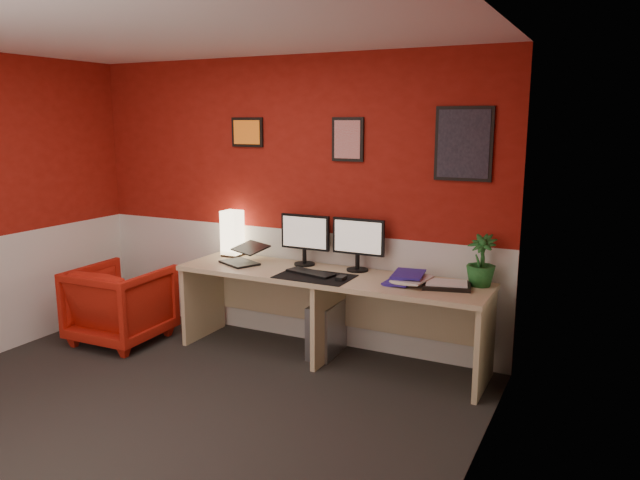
# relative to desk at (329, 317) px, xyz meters

# --- Properties ---
(ground) EXTENTS (4.00, 3.50, 0.01)m
(ground) POSITION_rel_desk_xyz_m (-0.58, -1.41, -0.36)
(ground) COLOR black
(ground) RESTS_ON ground
(ceiling) EXTENTS (4.00, 3.50, 0.01)m
(ceiling) POSITION_rel_desk_xyz_m (-0.58, -1.41, 2.13)
(ceiling) COLOR white
(ceiling) RESTS_ON ground
(wall_back) EXTENTS (4.00, 0.01, 2.50)m
(wall_back) POSITION_rel_desk_xyz_m (-0.58, 0.34, 0.89)
(wall_back) COLOR maroon
(wall_back) RESTS_ON ground
(wall_right) EXTENTS (0.01, 3.50, 2.50)m
(wall_right) POSITION_rel_desk_xyz_m (1.42, -1.41, 0.89)
(wall_right) COLOR maroon
(wall_right) RESTS_ON ground
(wainscot_back) EXTENTS (4.00, 0.01, 1.00)m
(wainscot_back) POSITION_rel_desk_xyz_m (-0.58, 0.34, 0.14)
(wainscot_back) COLOR silver
(wainscot_back) RESTS_ON ground
(wainscot_right) EXTENTS (0.01, 3.50, 1.00)m
(wainscot_right) POSITION_rel_desk_xyz_m (1.42, -1.41, 0.14)
(wainscot_right) COLOR silver
(wainscot_right) RESTS_ON ground
(desk) EXTENTS (2.60, 0.65, 0.73)m
(desk) POSITION_rel_desk_xyz_m (0.00, 0.00, 0.00)
(desk) COLOR tan
(desk) RESTS_ON ground
(shoji_lamp) EXTENTS (0.16, 0.16, 0.40)m
(shoji_lamp) POSITION_rel_desk_xyz_m (-1.08, 0.22, 0.56)
(shoji_lamp) COLOR #FFE5B2
(shoji_lamp) RESTS_ON desk
(laptop) EXTENTS (0.40, 0.35, 0.22)m
(laptop) POSITION_rel_desk_xyz_m (-0.85, -0.02, 0.47)
(laptop) COLOR black
(laptop) RESTS_ON desk
(monitor_left) EXTENTS (0.45, 0.06, 0.58)m
(monitor_left) POSITION_rel_desk_xyz_m (-0.33, 0.20, 0.66)
(monitor_left) COLOR black
(monitor_left) RESTS_ON desk
(monitor_right) EXTENTS (0.45, 0.06, 0.58)m
(monitor_right) POSITION_rel_desk_xyz_m (0.16, 0.21, 0.66)
(monitor_right) COLOR black
(monitor_right) RESTS_ON desk
(desk_mat) EXTENTS (0.60, 0.38, 0.01)m
(desk_mat) POSITION_rel_desk_xyz_m (-0.06, -0.12, 0.37)
(desk_mat) COLOR black
(desk_mat) RESTS_ON desk
(keyboard) EXTENTS (0.44, 0.23, 0.02)m
(keyboard) POSITION_rel_desk_xyz_m (-0.13, -0.08, 0.38)
(keyboard) COLOR black
(keyboard) RESTS_ON desk_mat
(mouse) EXTENTS (0.06, 0.10, 0.03)m
(mouse) POSITION_rel_desk_xyz_m (0.17, -0.14, 0.39)
(mouse) COLOR black
(mouse) RESTS_ON desk_mat
(book_bottom) EXTENTS (0.21, 0.28, 0.03)m
(book_bottom) POSITION_rel_desk_xyz_m (0.51, -0.01, 0.38)
(book_bottom) COLOR #332197
(book_bottom) RESTS_ON desk
(book_middle) EXTENTS (0.27, 0.34, 0.02)m
(book_middle) POSITION_rel_desk_xyz_m (0.59, 0.01, 0.41)
(book_middle) COLOR silver
(book_middle) RESTS_ON book_bottom
(book_top) EXTENTS (0.27, 0.34, 0.03)m
(book_top) POSITION_rel_desk_xyz_m (0.55, 0.01, 0.43)
(book_top) COLOR #332197
(book_top) RESTS_ON book_middle
(zen_tray) EXTENTS (0.40, 0.33, 0.03)m
(zen_tray) POSITION_rel_desk_xyz_m (0.96, 0.03, 0.38)
(zen_tray) COLOR black
(zen_tray) RESTS_ON desk
(potted_plant) EXTENTS (0.27, 0.27, 0.39)m
(potted_plant) POSITION_rel_desk_xyz_m (1.17, 0.19, 0.56)
(potted_plant) COLOR #19591E
(potted_plant) RESTS_ON desk
(pc_tower) EXTENTS (0.22, 0.46, 0.45)m
(pc_tower) POSITION_rel_desk_xyz_m (-0.07, 0.11, -0.14)
(pc_tower) COLOR #99999E
(pc_tower) RESTS_ON ground
(armchair) EXTENTS (0.76, 0.78, 0.69)m
(armchair) POSITION_rel_desk_xyz_m (-1.85, -0.43, -0.02)
(armchair) COLOR #B21D10
(armchair) RESTS_ON ground
(art_left) EXTENTS (0.32, 0.02, 0.26)m
(art_left) POSITION_rel_desk_xyz_m (-0.97, 0.33, 1.49)
(art_left) COLOR orange
(art_left) RESTS_ON wall_back
(art_center) EXTENTS (0.28, 0.02, 0.36)m
(art_center) POSITION_rel_desk_xyz_m (0.01, 0.33, 1.44)
(art_center) COLOR red
(art_center) RESTS_ON wall_back
(art_right) EXTENTS (0.44, 0.02, 0.56)m
(art_right) POSITION_rel_desk_xyz_m (0.97, 0.33, 1.42)
(art_right) COLOR black
(art_right) RESTS_ON wall_back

